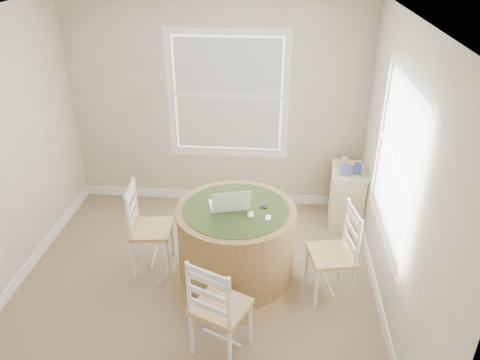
# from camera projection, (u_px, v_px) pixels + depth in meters

# --- Properties ---
(room) EXTENTS (3.64, 3.64, 2.64)m
(room) POSITION_uv_depth(u_px,v_px,m) (210.00, 167.00, 4.20)
(room) COLOR #907D5B
(room) RESTS_ON ground
(round_table) EXTENTS (1.34, 1.34, 0.84)m
(round_table) POSITION_uv_depth(u_px,v_px,m) (236.00, 242.00, 4.63)
(round_table) COLOR brown
(round_table) RESTS_ON ground
(chair_left) EXTENTS (0.44, 0.46, 0.95)m
(chair_left) POSITION_uv_depth(u_px,v_px,m) (151.00, 229.00, 4.79)
(chair_left) COLOR white
(chair_left) RESTS_ON ground
(chair_near) EXTENTS (0.55, 0.54, 0.95)m
(chair_near) POSITION_uv_depth(u_px,v_px,m) (221.00, 306.00, 3.81)
(chair_near) COLOR white
(chair_near) RESTS_ON ground
(chair_right) EXTENTS (0.47, 0.49, 0.95)m
(chair_right) POSITION_uv_depth(u_px,v_px,m) (331.00, 255.00, 4.41)
(chair_right) COLOR white
(chair_right) RESTS_ON ground
(laptop) EXTENTS (0.44, 0.41, 0.25)m
(laptop) POSITION_uv_depth(u_px,v_px,m) (229.00, 204.00, 4.46)
(laptop) COLOR white
(laptop) RESTS_ON round_table
(mouse) EXTENTS (0.07, 0.11, 0.04)m
(mouse) POSITION_uv_depth(u_px,v_px,m) (250.00, 214.00, 4.35)
(mouse) COLOR white
(mouse) RESTS_ON round_table
(phone) EXTENTS (0.05, 0.09, 0.02)m
(phone) POSITION_uv_depth(u_px,v_px,m) (268.00, 218.00, 4.31)
(phone) COLOR #B7BABF
(phone) RESTS_ON round_table
(keys) EXTENTS (0.06, 0.05, 0.02)m
(keys) POSITION_uv_depth(u_px,v_px,m) (264.00, 207.00, 4.47)
(keys) COLOR black
(keys) RESTS_ON round_table
(corner_chest) EXTENTS (0.44, 0.57, 0.72)m
(corner_chest) POSITION_uv_depth(u_px,v_px,m) (347.00, 196.00, 5.60)
(corner_chest) COLOR #EEECB3
(corner_chest) RESTS_ON ground
(tissue_box) EXTENTS (0.13, 0.13, 0.10)m
(tissue_box) POSITION_uv_depth(u_px,v_px,m) (346.00, 170.00, 5.32)
(tissue_box) COLOR #4F65B5
(tissue_box) RESTS_ON corner_chest
(box_yellow) EXTENTS (0.16, 0.11, 0.06)m
(box_yellow) POSITION_uv_depth(u_px,v_px,m) (353.00, 166.00, 5.46)
(box_yellow) COLOR #CFE350
(box_yellow) RESTS_ON corner_chest
(box_blue) EXTENTS (0.09, 0.09, 0.12)m
(box_blue) POSITION_uv_depth(u_px,v_px,m) (357.00, 169.00, 5.32)
(box_blue) COLOR #2F448F
(box_blue) RESTS_ON corner_chest
(cup_cream) EXTENTS (0.07, 0.07, 0.09)m
(cup_cream) POSITION_uv_depth(u_px,v_px,m) (345.00, 161.00, 5.54)
(cup_cream) COLOR beige
(cup_cream) RESTS_ON corner_chest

